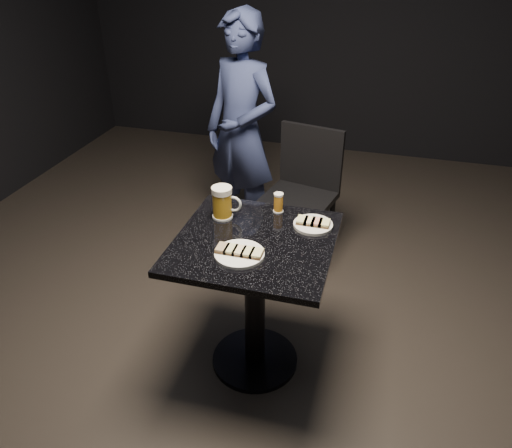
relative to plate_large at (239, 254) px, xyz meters
The scene contains 10 objects.
floor 0.77m from the plate_large, 78.04° to the left, with size 6.00×6.00×0.00m, color black.
plate_large is the anchor object (origin of this frame).
plate_small 0.41m from the plate_large, 51.44° to the left, with size 0.18×0.18×0.01m, color silver.
patron 1.41m from the plate_large, 106.80° to the left, with size 0.56×0.37×1.54m, color navy.
table 0.29m from the plate_large, 78.04° to the left, with size 0.70×0.70×0.75m.
beer_mug 0.34m from the plate_large, 120.67° to the left, with size 0.14×0.10×0.16m.
beer_tumbler 0.42m from the plate_large, 80.53° to the left, with size 0.05×0.05×0.10m.
chair 1.21m from the plate_large, 87.56° to the left, with size 0.50×0.50×0.88m.
canapes_on_plate_large 0.02m from the plate_large, ahead, with size 0.20×0.07×0.02m.
canapes_on_plate_small 0.41m from the plate_large, 51.44° to the left, with size 0.15×0.07×0.02m.
Camera 1 is at (0.51, -1.80, 1.95)m, focal length 35.00 mm.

